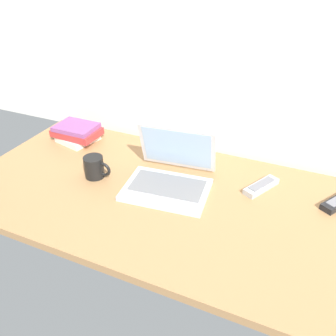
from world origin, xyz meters
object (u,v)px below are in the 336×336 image
Objects in this scene: laptop at (170,175)px; remote_control_far at (261,186)px; book_stack at (77,133)px; coffee_mug at (95,166)px.

laptop reaches higher than remote_control_far.
book_stack is at bearing 176.99° from remote_control_far.
remote_control_far is at bearing 19.05° from laptop.
laptop is 0.35m from remote_control_far.
book_stack reaches higher than remote_control_far.
coffee_mug is at bearing -168.03° from laptop.
remote_control_far is at bearing 15.75° from coffee_mug.
laptop is at bearing -160.95° from remote_control_far.
coffee_mug reaches higher than book_stack.
laptop is 2.94× the size of coffee_mug.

